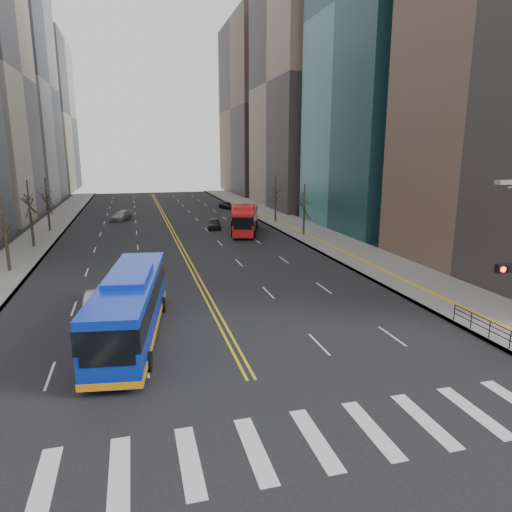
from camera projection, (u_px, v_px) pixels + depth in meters
ground at (286, 444)px, 16.85m from camera, size 220.00×220.00×0.00m
sidewalk_right at (301, 229)px, 63.63m from camera, size 7.00×130.00×0.15m
sidewalk_left at (36, 241)px, 54.98m from camera, size 5.00×130.00×0.15m
crosswalk at (286, 444)px, 16.85m from camera, size 26.70×4.00×0.01m
centerline at (168, 223)px, 68.60m from camera, size 0.55×100.00×0.01m
office_towers at (156, 69)px, 75.99m from camera, size 83.00×134.00×58.00m
pedestrian_railing at (490, 327)px, 25.95m from camera, size 0.06×6.06×1.02m
street_trees at (111, 209)px, 46.45m from camera, size 35.20×47.20×7.60m
blue_bus at (131, 304)px, 26.05m from camera, size 4.79×13.73×3.88m
red_bus_near at (241, 217)px, 61.09m from camera, size 4.73×11.24×3.48m
red_bus_far at (246, 218)px, 60.11m from camera, size 5.89×11.49×3.56m
car_white at (98, 305)px, 29.89m from camera, size 1.81×4.71×1.53m
car_dark_mid at (214, 224)px, 63.76m from camera, size 2.38×4.49×1.45m
car_silver at (121, 216)px, 71.58m from camera, size 3.77×5.37×1.44m
car_dark_far at (229, 205)px, 86.14m from camera, size 3.43×4.98×1.26m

